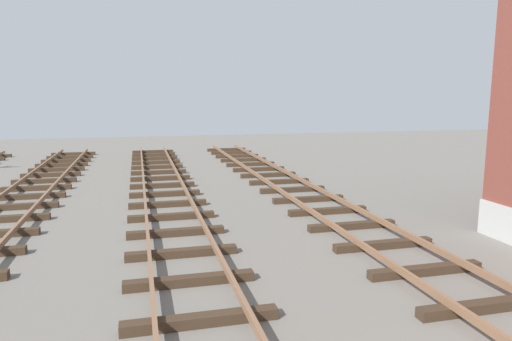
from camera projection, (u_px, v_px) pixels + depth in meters
The scene contains 0 objects.
Camera 1 is at (-4.22, -1.95, 3.61)m, focal length 32.50 mm.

